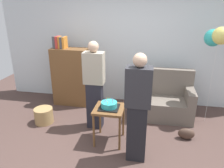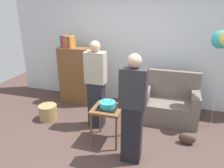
{
  "view_description": "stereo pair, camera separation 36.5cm",
  "coord_description": "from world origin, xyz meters",
  "px_view_note": "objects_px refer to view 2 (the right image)",
  "views": [
    {
      "loc": [
        0.54,
        -2.83,
        2.23
      ],
      "look_at": [
        -0.1,
        0.52,
        0.95
      ],
      "focal_mm": 34.94,
      "sensor_mm": 36.0,
      "label": 1
    },
    {
      "loc": [
        0.9,
        -2.75,
        2.23
      ],
      "look_at": [
        -0.1,
        0.52,
        0.95
      ],
      "focal_mm": 34.94,
      "sensor_mm": 36.0,
      "label": 2
    }
  ],
  "objects_px": {
    "birthday_cake": "(107,105)",
    "wicker_basket": "(48,112)",
    "person_blowing_candles": "(96,85)",
    "person_holding_cake": "(133,110)",
    "handbag": "(187,138)",
    "couch": "(169,103)",
    "side_table": "(108,113)",
    "bookshelf": "(77,75)"
  },
  "relations": [
    {
      "from": "birthday_cake",
      "to": "wicker_basket",
      "type": "height_order",
      "value": "birthday_cake"
    },
    {
      "from": "person_blowing_candles",
      "to": "person_holding_cake",
      "type": "relative_size",
      "value": 1.0
    },
    {
      "from": "handbag",
      "to": "person_blowing_candles",
      "type": "bearing_deg",
      "value": 176.12
    },
    {
      "from": "couch",
      "to": "person_holding_cake",
      "type": "xyz_separation_m",
      "value": [
        -0.46,
        -1.46,
        0.49
      ]
    },
    {
      "from": "birthday_cake",
      "to": "person_blowing_candles",
      "type": "distance_m",
      "value": 0.57
    },
    {
      "from": "couch",
      "to": "handbag",
      "type": "relative_size",
      "value": 3.93
    },
    {
      "from": "side_table",
      "to": "person_holding_cake",
      "type": "relative_size",
      "value": 0.38
    },
    {
      "from": "person_blowing_candles",
      "to": "handbag",
      "type": "relative_size",
      "value": 5.82
    },
    {
      "from": "couch",
      "to": "handbag",
      "type": "distance_m",
      "value": 0.91
    },
    {
      "from": "handbag",
      "to": "birthday_cake",
      "type": "bearing_deg",
      "value": -166.69
    },
    {
      "from": "couch",
      "to": "birthday_cake",
      "type": "xyz_separation_m",
      "value": [
        -0.94,
        -1.11,
        0.34
      ]
    },
    {
      "from": "bookshelf",
      "to": "person_blowing_candles",
      "type": "distance_m",
      "value": 1.2
    },
    {
      "from": "side_table",
      "to": "wicker_basket",
      "type": "bearing_deg",
      "value": 165.55
    },
    {
      "from": "bookshelf",
      "to": "person_holding_cake",
      "type": "xyz_separation_m",
      "value": [
        1.64,
        -1.66,
        0.16
      ]
    },
    {
      "from": "birthday_cake",
      "to": "person_holding_cake",
      "type": "height_order",
      "value": "person_holding_cake"
    },
    {
      "from": "couch",
      "to": "person_holding_cake",
      "type": "relative_size",
      "value": 0.67
    },
    {
      "from": "birthday_cake",
      "to": "handbag",
      "type": "height_order",
      "value": "birthday_cake"
    },
    {
      "from": "couch",
      "to": "side_table",
      "type": "relative_size",
      "value": 1.75
    },
    {
      "from": "handbag",
      "to": "person_holding_cake",
      "type": "bearing_deg",
      "value": -141.22
    },
    {
      "from": "person_blowing_candles",
      "to": "person_holding_cake",
      "type": "xyz_separation_m",
      "value": [
        0.84,
        -0.77,
        0.0
      ]
    },
    {
      "from": "birthday_cake",
      "to": "person_holding_cake",
      "type": "bearing_deg",
      "value": -35.81
    },
    {
      "from": "person_holding_cake",
      "to": "wicker_basket",
      "type": "xyz_separation_m",
      "value": [
        -1.87,
        0.71,
        -0.68
      ]
    },
    {
      "from": "person_blowing_candles",
      "to": "person_holding_cake",
      "type": "bearing_deg",
      "value": -34.53
    },
    {
      "from": "couch",
      "to": "birthday_cake",
      "type": "bearing_deg",
      "value": -130.45
    },
    {
      "from": "birthday_cake",
      "to": "handbag",
      "type": "xyz_separation_m",
      "value": [
        1.3,
        0.31,
        -0.58
      ]
    },
    {
      "from": "bookshelf",
      "to": "birthday_cake",
      "type": "height_order",
      "value": "bookshelf"
    },
    {
      "from": "person_holding_cake",
      "to": "wicker_basket",
      "type": "distance_m",
      "value": 2.11
    },
    {
      "from": "wicker_basket",
      "to": "handbag",
      "type": "height_order",
      "value": "wicker_basket"
    },
    {
      "from": "wicker_basket",
      "to": "bookshelf",
      "type": "bearing_deg",
      "value": 76.34
    },
    {
      "from": "wicker_basket",
      "to": "handbag",
      "type": "bearing_deg",
      "value": -1.06
    },
    {
      "from": "couch",
      "to": "wicker_basket",
      "type": "relative_size",
      "value": 3.06
    },
    {
      "from": "birthday_cake",
      "to": "bookshelf",
      "type": "bearing_deg",
      "value": 131.5
    },
    {
      "from": "wicker_basket",
      "to": "side_table",
      "type": "bearing_deg",
      "value": -14.45
    },
    {
      "from": "couch",
      "to": "bookshelf",
      "type": "distance_m",
      "value": 2.13
    },
    {
      "from": "birthday_cake",
      "to": "person_holding_cake",
      "type": "xyz_separation_m",
      "value": [
        0.48,
        -0.35,
        0.16
      ]
    },
    {
      "from": "person_holding_cake",
      "to": "wicker_basket",
      "type": "relative_size",
      "value": 4.53
    },
    {
      "from": "bookshelf",
      "to": "person_blowing_candles",
      "type": "relative_size",
      "value": 0.96
    },
    {
      "from": "person_blowing_candles",
      "to": "wicker_basket",
      "type": "distance_m",
      "value": 1.24
    },
    {
      "from": "bookshelf",
      "to": "handbag",
      "type": "height_order",
      "value": "bookshelf"
    },
    {
      "from": "bookshelf",
      "to": "couch",
      "type": "bearing_deg",
      "value": -5.44
    },
    {
      "from": "person_blowing_candles",
      "to": "bookshelf",
      "type": "bearing_deg",
      "value": 140.06
    },
    {
      "from": "bookshelf",
      "to": "wicker_basket",
      "type": "height_order",
      "value": "bookshelf"
    }
  ]
}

